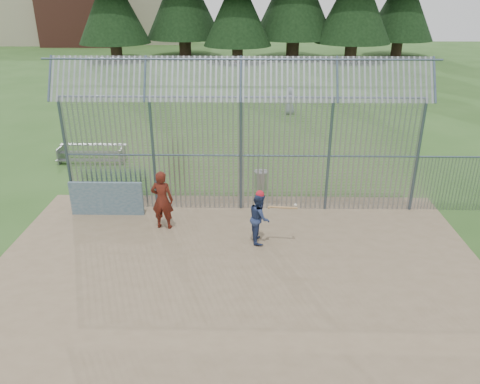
{
  "coord_description": "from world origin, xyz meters",
  "views": [
    {
      "loc": [
        0.27,
        -11.6,
        7.28
      ],
      "look_at": [
        0.0,
        2.0,
        1.3
      ],
      "focal_mm": 35.0,
      "sensor_mm": 36.0,
      "label": 1
    }
  ],
  "objects_px": {
    "dugout_wall": "(107,198)",
    "onlooker": "(162,200)",
    "trash_can": "(261,180)",
    "bleacher": "(92,153)",
    "batter": "(259,218)"
  },
  "relations": [
    {
      "from": "batter",
      "to": "bleacher",
      "type": "bearing_deg",
      "value": 40.8
    },
    {
      "from": "trash_can",
      "to": "bleacher",
      "type": "height_order",
      "value": "trash_can"
    },
    {
      "from": "dugout_wall",
      "to": "bleacher",
      "type": "bearing_deg",
      "value": 112.53
    },
    {
      "from": "batter",
      "to": "trash_can",
      "type": "distance_m",
      "value": 4.16
    },
    {
      "from": "trash_can",
      "to": "dugout_wall",
      "type": "bearing_deg",
      "value": -156.05
    },
    {
      "from": "dugout_wall",
      "to": "onlooker",
      "type": "height_order",
      "value": "onlooker"
    },
    {
      "from": "dugout_wall",
      "to": "onlooker",
      "type": "xyz_separation_m",
      "value": [
        2.1,
        -0.92,
        0.39
      ]
    },
    {
      "from": "dugout_wall",
      "to": "trash_can",
      "type": "xyz_separation_m",
      "value": [
        5.36,
        2.38,
        -0.24
      ]
    },
    {
      "from": "bleacher",
      "to": "dugout_wall",
      "type": "bearing_deg",
      "value": -67.47
    },
    {
      "from": "batter",
      "to": "bleacher",
      "type": "xyz_separation_m",
      "value": [
        -7.42,
        7.07,
        -0.41
      ]
    },
    {
      "from": "dugout_wall",
      "to": "bleacher",
      "type": "distance_m",
      "value": 5.77
    },
    {
      "from": "dugout_wall",
      "to": "trash_can",
      "type": "bearing_deg",
      "value": 23.95
    },
    {
      "from": "dugout_wall",
      "to": "onlooker",
      "type": "bearing_deg",
      "value": -23.65
    },
    {
      "from": "onlooker",
      "to": "bleacher",
      "type": "height_order",
      "value": "onlooker"
    },
    {
      "from": "onlooker",
      "to": "bleacher",
      "type": "xyz_separation_m",
      "value": [
        -4.31,
        6.24,
        -0.6
      ]
    }
  ]
}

